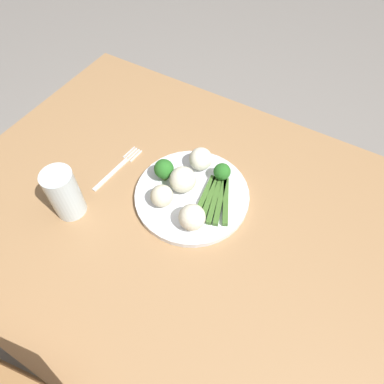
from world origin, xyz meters
TOP-DOWN VIEW (x-y plane):
  - ground_plane at (0.00, 0.00)m, footprint 6.00×6.00m
  - dining_table at (0.00, 0.00)m, footprint 1.21×0.83m
  - plate at (-0.05, 0.05)m, footprint 0.27×0.27m
  - asparagus_bundle at (0.00, 0.06)m, footprint 0.10×0.14m
  - broccoli_front at (-0.13, 0.06)m, footprint 0.05×0.05m
  - broccoli_near_center at (-0.01, 0.12)m, footprint 0.04×0.04m
  - cauliflower_mid at (-0.10, -0.01)m, footprint 0.05×0.05m
  - cauliflower_near_fork at (-0.08, 0.13)m, footprint 0.06×0.06m
  - cauliflower_back_right at (-0.01, -0.02)m, footprint 0.06×0.06m
  - cauliflower_left at (-0.08, 0.05)m, footprint 0.06×0.06m
  - fork at (-0.26, 0.03)m, footprint 0.03×0.17m
  - water_glass at (-0.27, -0.12)m, footprint 0.07×0.07m

SIDE VIEW (x-z plane):
  - ground_plane at x=0.00m, z-range -0.02..0.00m
  - dining_table at x=0.00m, z-range 0.25..0.98m
  - fork at x=-0.26m, z-range 0.72..0.73m
  - plate at x=-0.05m, z-range 0.72..0.74m
  - asparagus_bundle at x=0.00m, z-range 0.74..0.75m
  - cauliflower_mid at x=-0.10m, z-range 0.74..0.79m
  - cauliflower_near_fork at x=-0.08m, z-range 0.74..0.80m
  - broccoli_near_center at x=-0.01m, z-range 0.74..0.79m
  - cauliflower_back_right at x=-0.01m, z-range 0.74..0.80m
  - cauliflower_left at x=-0.08m, z-range 0.74..0.80m
  - broccoli_front at x=-0.13m, z-range 0.74..0.80m
  - water_glass at x=-0.27m, z-range 0.72..0.85m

